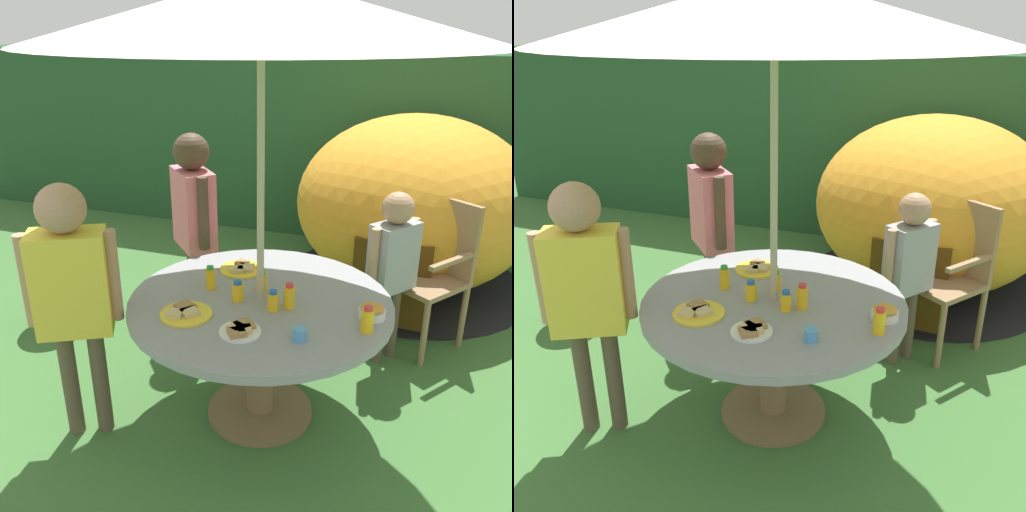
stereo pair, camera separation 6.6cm
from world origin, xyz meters
The scene contains 21 objects.
ground_plane centered at (0.00, 0.00, -0.01)m, with size 10.00×10.00×0.02m, color #3D6B33.
hedge_backdrop centered at (0.00, 3.15, 0.89)m, with size 9.00×0.70×1.78m, color #234C28.
garden_table centered at (0.00, 0.00, 0.58)m, with size 1.36×1.36×0.72m.
patio_umbrella centered at (0.00, 0.00, 2.08)m, with size 2.07×2.07×2.22m.
wooden_chair centered at (0.81, 1.14, 0.56)m, with size 0.64×0.63×0.99m.
dome_tent centered at (0.60, 2.04, 0.69)m, with size 2.05×2.05×1.39m.
potted_plant centered at (-1.70, 0.51, 0.33)m, with size 0.43×0.43×0.61m.
child_in_grey_shirt centered at (0.58, 0.79, 0.72)m, with size 0.30×0.33×1.13m.
child_in_pink_shirt centered at (-0.73, 0.76, 0.89)m, with size 0.39×0.40×1.39m.
child_in_yellow_shirt centered at (-0.81, -0.44, 0.88)m, with size 0.42×0.34×1.37m.
snack_bowl centered at (0.57, 0.00, 0.75)m, with size 0.13×0.13×0.07m.
plate_near_right centered at (0.02, -0.34, 0.73)m, with size 0.20×0.20×0.03m.
plate_center_back centered at (-0.22, 0.31, 0.73)m, with size 0.25×0.25×0.03m.
plate_front_edge centered at (-0.29, -0.28, 0.73)m, with size 0.26×0.26×0.03m.
juice_bottle_near_left centered at (-0.03, 0.11, 0.77)m, with size 0.06×0.06×0.11m.
juice_bottle_far_left centered at (0.57, -0.14, 0.78)m, with size 0.06×0.06×0.13m.
juice_bottle_far_right centered at (-0.29, 0.03, 0.78)m, with size 0.05×0.05×0.13m.
juice_bottle_center_front centered at (-0.11, -0.05, 0.77)m, with size 0.06×0.06×0.11m.
juice_bottle_mid_left centered at (0.10, -0.09, 0.77)m, with size 0.06×0.06×0.11m.
juice_bottle_mid_right centered at (0.16, -0.04, 0.78)m, with size 0.06×0.06×0.13m.
cup_near centered at (0.29, -0.32, 0.75)m, with size 0.06×0.06×0.06m, color #4C99D8.
Camera 1 is at (0.82, -2.40, 2.03)m, focal length 38.73 mm.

